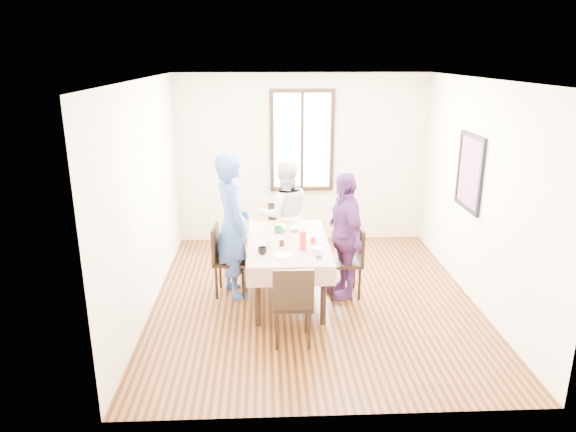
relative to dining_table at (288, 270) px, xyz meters
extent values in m
plane|color=#311807|center=(0.32, -0.05, -0.38)|extent=(4.50, 4.50, 0.00)
plane|color=#EFE2C1|center=(0.32, 2.20, 0.98)|extent=(4.00, 0.00, 4.00)
plane|color=#EFE2C1|center=(2.32, -0.05, 0.98)|extent=(0.00, 4.50, 4.50)
cube|color=black|center=(0.32, 2.18, 1.27)|extent=(1.02, 0.06, 1.62)
cube|color=white|center=(0.32, 2.19, 1.27)|extent=(0.90, 0.02, 1.50)
cube|color=red|center=(2.30, 0.25, 1.18)|extent=(0.04, 0.76, 0.96)
cube|color=black|center=(0.00, 0.00, 0.00)|extent=(0.86, 1.55, 0.75)
cube|color=#5E0E05|center=(0.00, 0.00, 0.38)|extent=(0.98, 1.67, 0.01)
cube|color=black|center=(-0.72, 0.14, 0.08)|extent=(0.45, 0.45, 0.91)
cube|color=black|center=(0.72, 0.05, 0.08)|extent=(0.43, 0.43, 0.91)
cube|color=black|center=(0.00, 1.06, 0.08)|extent=(0.47, 0.47, 0.91)
cube|color=black|center=(0.00, -1.06, 0.08)|extent=(0.42, 0.42, 0.91)
imported|color=#36539B|center=(-0.70, 0.14, 0.55)|extent=(0.66, 0.79, 1.84)
imported|color=silver|center=(0.00, 1.04, 0.40)|extent=(0.83, 0.68, 1.56)
imported|color=#562A66|center=(0.70, 0.05, 0.43)|extent=(0.58, 1.01, 1.61)
imported|color=black|center=(-0.31, -0.43, 0.43)|extent=(0.14, 0.14, 0.08)
imported|color=red|center=(0.30, -0.10, 0.42)|extent=(0.10, 0.10, 0.08)
imported|color=#0C7226|center=(-0.11, 0.31, 0.43)|extent=(0.11, 0.11, 0.08)
imported|color=white|center=(0.06, 0.40, 0.42)|extent=(0.24, 0.24, 0.06)
cube|color=red|center=(0.16, -0.31, 0.51)|extent=(0.08, 0.08, 0.24)
cylinder|color=white|center=(0.32, -0.43, 0.42)|extent=(0.12, 0.12, 0.06)
cylinder|color=black|center=(-0.08, -0.17, 0.43)|extent=(0.06, 0.06, 0.08)
cylinder|color=silver|center=(-0.23, -0.23, 0.44)|extent=(0.07, 0.07, 0.10)
cube|color=black|center=(0.33, -0.60, 0.39)|extent=(0.06, 0.12, 0.01)
cylinder|color=silver|center=(0.00, 0.06, 0.46)|extent=(0.07, 0.07, 0.15)
cylinder|color=white|center=(0.29, 0.09, 0.39)|extent=(0.20, 0.20, 0.01)
cylinder|color=white|center=(-0.01, 0.58, 0.39)|extent=(0.20, 0.20, 0.01)
cylinder|color=white|center=(-0.07, -0.50, 0.39)|extent=(0.20, 0.20, 0.01)
cylinder|color=blue|center=(0.32, -0.43, 0.45)|extent=(0.12, 0.12, 0.01)
camera|label=1|loc=(-0.27, -6.04, 2.60)|focal=32.50mm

